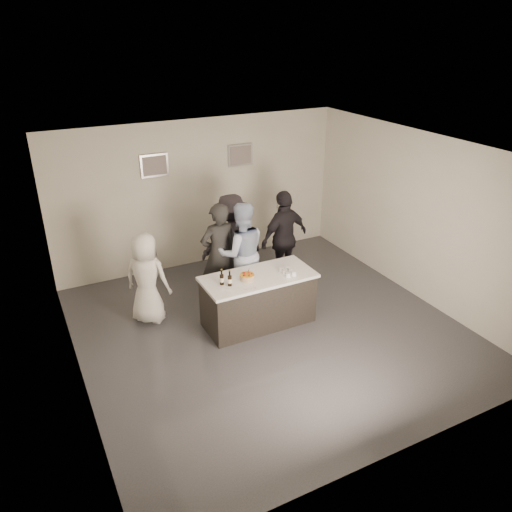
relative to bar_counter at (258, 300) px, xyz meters
name	(u,v)px	position (x,y,z in m)	size (l,w,h in m)	color
floor	(270,329)	(0.07, -0.28, -0.45)	(6.00, 6.00, 0.00)	#3D3D42
ceiling	(272,151)	(0.07, -0.28, 2.55)	(6.00, 6.00, 0.00)	white
wall_back	(200,194)	(0.07, 2.72, 1.05)	(6.00, 0.04, 3.00)	beige
wall_front	(406,352)	(0.07, -3.28, 1.05)	(6.00, 0.04, 3.00)	beige
wall_left	(68,291)	(-2.93, -0.28, 1.05)	(0.04, 6.00, 3.00)	beige
wall_right	(418,217)	(3.07, -0.28, 1.05)	(0.04, 6.00, 3.00)	beige
picture_left	(154,165)	(-0.83, 2.69, 1.75)	(0.54, 0.04, 0.44)	#B2B2B7
picture_right	(240,155)	(0.97, 2.69, 1.75)	(0.54, 0.04, 0.44)	#B2B2B7
bar_counter	(258,300)	(0.00, 0.00, 0.00)	(1.86, 0.86, 0.90)	white
cake	(247,277)	(-0.22, -0.03, 0.49)	(0.24, 0.24, 0.08)	orange
beer_bottle_a	(222,277)	(-0.65, 0.00, 0.58)	(0.07, 0.07, 0.26)	black
beer_bottle_b	(230,278)	(-0.55, -0.09, 0.58)	(0.07, 0.07, 0.26)	black
tumbler_cluster	(288,272)	(0.47, -0.15, 0.49)	(0.19, 0.30, 0.08)	yellow
candles	(249,290)	(-0.34, -0.35, 0.45)	(0.24, 0.08, 0.01)	pink
person_main_black	(219,254)	(-0.28, 0.99, 0.49)	(0.69, 0.45, 1.88)	black
person_main_blue	(241,253)	(0.10, 0.85, 0.49)	(0.92, 0.71, 1.88)	#ABBCDF
person_guest_left	(147,279)	(-1.61, 0.93, 0.35)	(0.78, 0.51, 1.59)	white
person_guest_right	(284,238)	(1.13, 1.11, 0.48)	(1.09, 0.46, 1.87)	black
person_guest_back	(232,240)	(0.22, 1.53, 0.45)	(1.17, 0.67, 1.81)	#27242B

